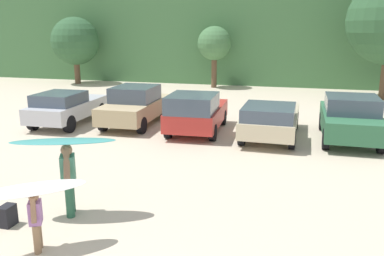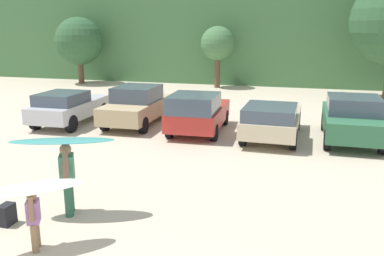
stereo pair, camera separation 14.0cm
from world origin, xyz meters
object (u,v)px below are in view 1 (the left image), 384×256
(parked_car_silver, at_px, (66,107))
(parked_car_champagne, at_px, (270,119))
(parked_car_tan, at_px, (135,105))
(parked_car_red, at_px, (196,112))
(backpack_dropped, at_px, (8,216))
(person_adult, at_px, (68,175))
(person_child, at_px, (36,218))
(parked_car_forest_green, at_px, (350,118))
(surfboard_teal, at_px, (63,141))
(surfboard_white, at_px, (30,190))

(parked_car_silver, bearing_deg, parked_car_champagne, -91.33)
(parked_car_tan, height_order, parked_car_red, parked_car_tan)
(backpack_dropped, bearing_deg, parked_car_champagne, 60.24)
(parked_car_silver, height_order, person_adult, person_adult)
(parked_car_silver, height_order, parked_car_red, parked_car_red)
(parked_car_tan, relative_size, backpack_dropped, 9.62)
(parked_car_tan, relative_size, person_child, 3.71)
(parked_car_champagne, height_order, person_adult, person_adult)
(parked_car_silver, bearing_deg, parked_car_tan, -75.16)
(parked_car_champagne, relative_size, parked_car_forest_green, 1.06)
(person_adult, relative_size, surfboard_teal, 0.70)
(surfboard_teal, height_order, surfboard_white, surfboard_teal)
(person_adult, relative_size, backpack_dropped, 3.61)
(parked_car_champagne, distance_m, surfboard_teal, 8.64)
(person_adult, bearing_deg, backpack_dropped, 11.98)
(person_adult, relative_size, person_child, 1.39)
(parked_car_silver, xyz_separation_m, parked_car_forest_green, (11.40, 0.38, 0.09))
(parked_car_forest_green, bearing_deg, parked_car_champagne, 98.51)
(parked_car_forest_green, xyz_separation_m, surfboard_white, (-6.47, -9.53, 0.37))
(parked_car_champagne, bearing_deg, backpack_dropped, 151.45)
(surfboard_teal, bearing_deg, surfboard_white, 77.62)
(parked_car_champagne, height_order, surfboard_teal, surfboard_teal)
(parked_car_silver, xyz_separation_m, parked_car_champagne, (8.57, -0.03, -0.01))
(person_adult, height_order, backpack_dropped, person_adult)
(person_adult, bearing_deg, parked_car_champagne, -144.16)
(parked_car_tan, bearing_deg, parked_car_champagne, -98.86)
(person_adult, xyz_separation_m, surfboard_white, (0.17, -1.52, 0.31))
(parked_car_red, distance_m, backpack_dropped, 8.72)
(parked_car_champagne, relative_size, person_child, 3.85)
(surfboard_teal, bearing_deg, parked_car_silver, -78.16)
(parked_car_silver, height_order, parked_car_forest_green, parked_car_forest_green)
(person_adult, distance_m, backpack_dropped, 1.46)
(surfboard_white, bearing_deg, parked_car_tan, -116.31)
(parked_car_champagne, xyz_separation_m, surfboard_teal, (-3.83, -7.69, 0.96))
(parked_car_tan, height_order, backpack_dropped, parked_car_tan)
(surfboard_teal, height_order, backpack_dropped, surfboard_teal)
(parked_car_silver, height_order, surfboard_white, parked_car_silver)
(parked_car_silver, xyz_separation_m, backpack_dropped, (3.76, -8.44, -0.54))
(parked_car_champagne, xyz_separation_m, parked_car_forest_green, (2.83, 0.41, 0.10))
(person_child, distance_m, surfboard_white, 0.57)
(parked_car_red, xyz_separation_m, backpack_dropped, (-1.93, -8.48, -0.61))
(parked_car_tan, xyz_separation_m, backpack_dropped, (0.94, -9.25, -0.60))
(surfboard_white, bearing_deg, parked_car_silver, -99.93)
(person_child, bearing_deg, surfboard_white, -7.98)
(parked_car_champagne, relative_size, backpack_dropped, 9.98)
(parked_car_silver, bearing_deg, parked_car_red, -90.70)
(surfboard_white, bearing_deg, parked_car_forest_green, -162.41)
(parked_car_silver, distance_m, parked_car_champagne, 8.57)
(surfboard_teal, xyz_separation_m, surfboard_white, (0.19, -1.43, -0.49))
(parked_car_red, xyz_separation_m, person_child, (-0.72, -9.17, -0.18))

